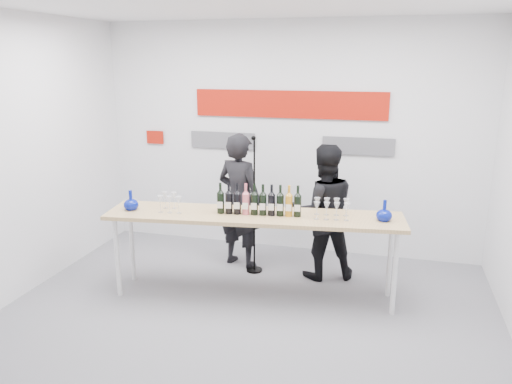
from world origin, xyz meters
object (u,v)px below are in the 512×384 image
presenter_left (240,201)px  presenter_right (323,212)px  tasting_table (254,220)px  mic_stand (254,232)px

presenter_left → presenter_right: bearing=-166.0°
tasting_table → presenter_right: 0.96m
tasting_table → presenter_left: presenter_left is taller
tasting_table → presenter_left: (-0.39, 0.79, -0.03)m
presenter_left → mic_stand: bearing=163.6°
presenter_left → mic_stand: (0.23, -0.16, -0.32)m
tasting_table → presenter_left: size_ratio=1.90×
presenter_right → mic_stand: bearing=-14.7°
tasting_table → presenter_left: 0.88m
presenter_right → mic_stand: (-0.81, -0.08, -0.29)m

